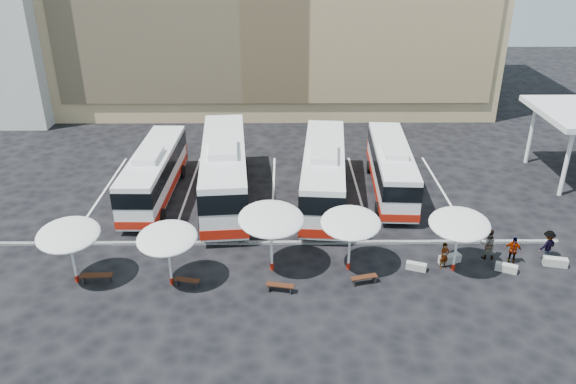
{
  "coord_description": "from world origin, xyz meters",
  "views": [
    {
      "loc": [
        0.74,
        -28.15,
        17.01
      ],
      "look_at": [
        1.0,
        3.0,
        2.2
      ],
      "focal_mm": 35.0,
      "sensor_mm": 36.0,
      "label": 1
    }
  ],
  "objects_px": {
    "wood_bench_0": "(97,277)",
    "wood_bench_1": "(187,281)",
    "conc_bench_2": "(506,268)",
    "conc_bench_3": "(555,262)",
    "passenger_2": "(513,250)",
    "bus_1": "(224,169)",
    "bus_3": "(391,167)",
    "sunshade_4": "(459,224)",
    "sunshade_3": "(351,223)",
    "wood_bench_3": "(364,278)",
    "wood_bench_2": "(280,286)",
    "sunshade_0": "(68,235)",
    "conc_bench_1": "(450,259)",
    "passenger_1": "(488,244)",
    "passenger_0": "(444,255)",
    "bus_0": "(154,172)",
    "conc_bench_0": "(416,266)",
    "bus_2": "(324,172)",
    "sunshade_1": "(167,238)",
    "sunshade_2": "(271,219)",
    "passenger_3": "(547,245)"
  },
  "relations": [
    {
      "from": "wood_bench_0",
      "to": "conc_bench_2",
      "type": "distance_m",
      "value": 21.94
    },
    {
      "from": "sunshade_0",
      "to": "conc_bench_1",
      "type": "xyz_separation_m",
      "value": [
        20.18,
        1.7,
        -2.61
      ]
    },
    {
      "from": "sunshade_0",
      "to": "bus_3",
      "type": "bearing_deg",
      "value": 31.04
    },
    {
      "from": "wood_bench_0",
      "to": "conc_bench_3",
      "type": "xyz_separation_m",
      "value": [
        24.83,
        1.45,
        -0.15
      ]
    },
    {
      "from": "wood_bench_0",
      "to": "conc_bench_3",
      "type": "distance_m",
      "value": 24.87
    },
    {
      "from": "bus_0",
      "to": "conc_bench_3",
      "type": "bearing_deg",
      "value": -19.56
    },
    {
      "from": "wood_bench_2",
      "to": "passenger_0",
      "type": "relative_size",
      "value": 0.97
    },
    {
      "from": "wood_bench_0",
      "to": "passenger_0",
      "type": "relative_size",
      "value": 1.09
    },
    {
      "from": "wood_bench_0",
      "to": "wood_bench_1",
      "type": "distance_m",
      "value": 4.81
    },
    {
      "from": "wood_bench_0",
      "to": "passenger_1",
      "type": "bearing_deg",
      "value": 6.13
    },
    {
      "from": "sunshade_4",
      "to": "conc_bench_2",
      "type": "relative_size",
      "value": 3.54
    },
    {
      "from": "sunshade_2",
      "to": "wood_bench_2",
      "type": "bearing_deg",
      "value": -77.38
    },
    {
      "from": "bus_1",
      "to": "bus_3",
      "type": "height_order",
      "value": "bus_1"
    },
    {
      "from": "sunshade_2",
      "to": "wood_bench_3",
      "type": "relative_size",
      "value": 2.94
    },
    {
      "from": "sunshade_1",
      "to": "sunshade_2",
      "type": "distance_m",
      "value": 5.41
    },
    {
      "from": "wood_bench_2",
      "to": "passenger_1",
      "type": "distance_m",
      "value": 12.07
    },
    {
      "from": "bus_0",
      "to": "passenger_2",
      "type": "height_order",
      "value": "bus_0"
    },
    {
      "from": "conc_bench_2",
      "to": "passenger_3",
      "type": "relative_size",
      "value": 0.66
    },
    {
      "from": "bus_1",
      "to": "sunshade_0",
      "type": "distance_m",
      "value": 12.17
    },
    {
      "from": "wood_bench_0",
      "to": "passenger_0",
      "type": "bearing_deg",
      "value": 4.08
    },
    {
      "from": "passenger_2",
      "to": "conc_bench_2",
      "type": "bearing_deg",
      "value": -101.4
    },
    {
      "from": "passenger_1",
      "to": "conc_bench_1",
      "type": "bearing_deg",
      "value": 19.04
    },
    {
      "from": "sunshade_0",
      "to": "wood_bench_0",
      "type": "distance_m",
      "value": 2.69
    },
    {
      "from": "sunshade_3",
      "to": "passenger_0",
      "type": "xyz_separation_m",
      "value": [
        5.23,
        0.1,
        -2.09
      ]
    },
    {
      "from": "sunshade_0",
      "to": "wood_bench_3",
      "type": "relative_size",
      "value": 2.59
    },
    {
      "from": "bus_3",
      "to": "sunshade_0",
      "type": "bearing_deg",
      "value": -145.57
    },
    {
      "from": "sunshade_4",
      "to": "wood_bench_2",
      "type": "height_order",
      "value": "sunshade_4"
    },
    {
      "from": "conc_bench_3",
      "to": "passenger_1",
      "type": "height_order",
      "value": "passenger_1"
    },
    {
      "from": "conc_bench_2",
      "to": "sunshade_0",
      "type": "bearing_deg",
      "value": -178.0
    },
    {
      "from": "conc_bench_0",
      "to": "conc_bench_2",
      "type": "distance_m",
      "value": 4.86
    },
    {
      "from": "wood_bench_0",
      "to": "conc_bench_1",
      "type": "distance_m",
      "value": 19.17
    },
    {
      "from": "wood_bench_3",
      "to": "passenger_1",
      "type": "height_order",
      "value": "passenger_1"
    },
    {
      "from": "sunshade_0",
      "to": "conc_bench_1",
      "type": "height_order",
      "value": "sunshade_0"
    },
    {
      "from": "bus_3",
      "to": "sunshade_4",
      "type": "bearing_deg",
      "value": -76.9
    },
    {
      "from": "conc_bench_0",
      "to": "conc_bench_1",
      "type": "xyz_separation_m",
      "value": [
        2.02,
        0.7,
        0.03
      ]
    },
    {
      "from": "wood_bench_3",
      "to": "wood_bench_0",
      "type": "bearing_deg",
      "value": 179.24
    },
    {
      "from": "sunshade_3",
      "to": "wood_bench_3",
      "type": "relative_size",
      "value": 2.46
    },
    {
      "from": "bus_0",
      "to": "wood_bench_2",
      "type": "xyz_separation_m",
      "value": [
        8.62,
        -11.3,
        -1.52
      ]
    },
    {
      "from": "bus_2",
      "to": "passenger_1",
      "type": "distance_m",
      "value": 11.59
    },
    {
      "from": "conc_bench_2",
      "to": "conc_bench_3",
      "type": "relative_size",
      "value": 0.91
    },
    {
      "from": "sunshade_2",
      "to": "conc_bench_0",
      "type": "relative_size",
      "value": 3.98
    },
    {
      "from": "conc_bench_3",
      "to": "passenger_0",
      "type": "bearing_deg",
      "value": -178.88
    },
    {
      "from": "bus_3",
      "to": "conc_bench_1",
      "type": "height_order",
      "value": "bus_3"
    },
    {
      "from": "bus_3",
      "to": "conc_bench_3",
      "type": "bearing_deg",
      "value": -49.05
    },
    {
      "from": "sunshade_3",
      "to": "wood_bench_1",
      "type": "xyz_separation_m",
      "value": [
        -8.56,
        -1.55,
        -2.54
      ]
    },
    {
      "from": "wood_bench_3",
      "to": "wood_bench_2",
      "type": "bearing_deg",
      "value": -171.03
    },
    {
      "from": "bus_3",
      "to": "wood_bench_2",
      "type": "bearing_deg",
      "value": -119.11
    },
    {
      "from": "wood_bench_2",
      "to": "bus_0",
      "type": "bearing_deg",
      "value": 127.35
    },
    {
      "from": "sunshade_4",
      "to": "conc_bench_1",
      "type": "distance_m",
      "value": 2.72
    },
    {
      "from": "wood_bench_2",
      "to": "conc_bench_2",
      "type": "height_order",
      "value": "wood_bench_2"
    }
  ]
}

